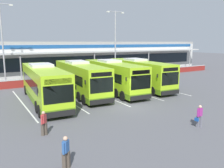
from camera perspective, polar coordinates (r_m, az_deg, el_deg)
ground_plane at (r=21.77m, az=3.90°, el=-5.40°), size 200.00×200.00×0.00m
terminal_building at (r=45.77m, az=-15.74°, el=6.40°), size 70.00×13.00×6.00m
red_barrier_wall at (r=34.29m, az=-10.03°, el=1.26°), size 60.00×0.40×1.10m
coach_bus_leftmost at (r=23.46m, az=-16.67°, el=-0.18°), size 3.58×12.29×3.78m
coach_bus_left_centre at (r=26.35m, az=-7.99°, el=1.29°), size 3.58×12.29×3.78m
coach_bus_centre at (r=27.64m, az=0.21°, el=1.82°), size 3.58×12.29×3.78m
coach_bus_right_centre at (r=30.08m, az=6.77°, el=2.45°), size 3.58×12.29×3.78m
bay_stripe_far_west at (r=24.18m, az=-21.45°, el=-4.49°), size 0.14×13.00×0.01m
bay_stripe_west at (r=25.15m, az=-11.98°, el=-3.42°), size 0.14×13.00×0.01m
bay_stripe_mid_west at (r=26.75m, az=-3.45°, el=-2.38°), size 0.14×13.00×0.01m
bay_stripe_centre at (r=28.88m, az=3.97°, el=-1.43°), size 0.14×13.00×0.01m
bay_stripe_mid_east at (r=31.43m, az=10.27°, el=-0.60°), size 0.14×13.00×0.01m
pedestrian_with_handbag at (r=17.23m, az=20.99°, el=-7.41°), size 0.63×0.30×1.62m
pedestrian_in_dark_coat at (r=11.40m, az=-11.45°, el=-16.12°), size 0.45×0.44×1.62m
pedestrian_child at (r=15.42m, az=-16.65°, el=-9.16°), size 0.44×0.45×1.62m
lamp_post_west at (r=34.26m, az=-25.74°, el=10.03°), size 3.24×0.28×11.00m
lamp_post_centre at (r=39.05m, az=0.83°, el=10.97°), size 3.24×0.28×11.00m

